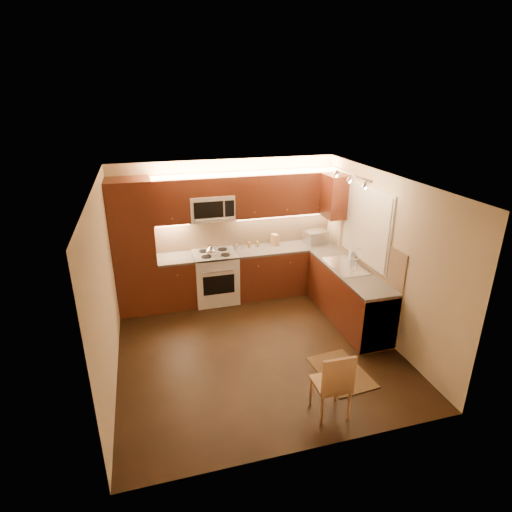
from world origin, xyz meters
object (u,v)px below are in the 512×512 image
object	(u,v)px
soap_bottle	(352,254)
kettle	(210,250)
toaster_oven	(315,237)
microwave	(211,207)
knife_block	(275,240)
stove	(215,277)
dining_chair	(331,382)
sink	(347,262)

from	to	relation	value
soap_bottle	kettle	bearing A→B (deg)	170.83
kettle	toaster_oven	xyz separation A→B (m)	(2.03, 0.16, 0.00)
microwave	knife_block	xyz separation A→B (m)	(1.17, 0.03, -0.71)
stove	microwave	xyz separation A→B (m)	(0.00, 0.14, 1.26)
knife_block	dining_chair	xyz separation A→B (m)	(-0.40, -3.38, -0.56)
sink	toaster_oven	bearing A→B (deg)	92.49
kettle	dining_chair	world-z (taller)	kettle
stove	soap_bottle	xyz separation A→B (m)	(2.22, -0.88, 0.55)
kettle	soap_bottle	bearing A→B (deg)	-38.98
stove	soap_bottle	distance (m)	2.45
kettle	dining_chair	bearing A→B (deg)	-94.82
kettle	knife_block	distance (m)	1.29
kettle	toaster_oven	bearing A→B (deg)	-15.65
sink	knife_block	xyz separation A→B (m)	(-0.83, 1.29, 0.03)
sink	soap_bottle	bearing A→B (deg)	48.19
stove	toaster_oven	bearing A→B (deg)	1.95
stove	sink	distance (m)	2.35
knife_block	stove	bearing A→B (deg)	172.81
sink	kettle	bearing A→B (deg)	153.69
sink	dining_chair	distance (m)	2.49
sink	toaster_oven	world-z (taller)	toaster_oven
kettle	knife_block	world-z (taller)	kettle
kettle	knife_block	size ratio (longest dim) A/B	0.94
stove	dining_chair	xyz separation A→B (m)	(0.77, -3.22, -0.02)
stove	kettle	size ratio (longest dim) A/B	4.64
soap_bottle	dining_chair	size ratio (longest dim) A/B	0.25
soap_bottle	dining_chair	bearing A→B (deg)	-112.09
soap_bottle	sink	bearing A→B (deg)	-122.16
toaster_oven	knife_block	size ratio (longest dim) A/B	1.90
kettle	soap_bottle	xyz separation A→B (m)	(2.31, -0.79, -0.01)
soap_bottle	knife_block	bearing A→B (deg)	144.75
knife_block	dining_chair	world-z (taller)	knife_block
sink	soap_bottle	size ratio (longest dim) A/B	3.92
microwave	kettle	distance (m)	0.74
sink	kettle	distance (m)	2.33
sink	dining_chair	world-z (taller)	sink
stove	kettle	world-z (taller)	kettle
stove	microwave	distance (m)	1.27
sink	knife_block	world-z (taller)	knife_block
knife_block	dining_chair	distance (m)	3.45
soap_bottle	stove	bearing A→B (deg)	168.03
stove	kettle	xyz separation A→B (m)	(-0.09, -0.09, 0.56)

